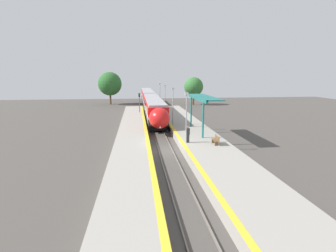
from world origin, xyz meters
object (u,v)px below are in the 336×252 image
(lamppost_far, at_px, (165,97))
(train, at_px, (150,101))
(lamppost_farthest, at_px, (160,93))
(platform_bench, at_px, (216,140))
(lamppost_near, at_px, (186,114))
(lamppost_mid, at_px, (173,104))
(person_waiting, at_px, (188,134))
(railway_signal, at_px, (139,103))

(lamppost_far, bearing_deg, train, 102.82)
(lamppost_farthest, bearing_deg, platform_bench, -84.75)
(lamppost_near, relative_size, lamppost_mid, 1.00)
(person_waiting, relative_size, lamppost_mid, 0.33)
(person_waiting, height_order, lamppost_near, lamppost_near)
(lamppost_near, bearing_deg, platform_bench, -18.93)
(lamppost_far, bearing_deg, railway_signal, 150.40)
(person_waiting, height_order, lamppost_mid, lamppost_mid)
(platform_bench, bearing_deg, railway_signal, 107.24)
(train, height_order, lamppost_near, lamppost_near)
(train, relative_size, platform_bench, 33.72)
(lamppost_near, bearing_deg, lamppost_far, 90.00)
(lamppost_near, distance_m, lamppost_far, 20.04)
(person_waiting, xyz_separation_m, lamppost_near, (-0.21, -0.11, 2.07))
(platform_bench, distance_m, lamppost_near, 3.91)
(railway_signal, xyz_separation_m, lamppost_farthest, (4.46, 7.49, 1.13))
(lamppost_near, height_order, lamppost_farthest, same)
(platform_bench, relative_size, person_waiting, 0.82)
(train, distance_m, railway_signal, 7.19)
(train, relative_size, lamppost_mid, 9.21)
(platform_bench, relative_size, lamppost_mid, 0.27)
(platform_bench, height_order, lamppost_far, lamppost_far)
(lamppost_near, bearing_deg, railway_signal, 101.17)
(lamppost_near, xyz_separation_m, lamppost_far, (0.00, 20.04, 0.00))
(lamppost_far, bearing_deg, person_waiting, -89.40)
(train, distance_m, lamppost_near, 29.47)
(platform_bench, distance_m, railway_signal, 24.69)
(train, bearing_deg, lamppost_near, -85.87)
(railway_signal, xyz_separation_m, lamppost_far, (4.46, -2.53, 1.13))
(lamppost_mid, bearing_deg, train, 96.26)
(lamppost_mid, bearing_deg, lamppost_far, 90.00)
(lamppost_near, height_order, lamppost_far, same)
(person_waiting, xyz_separation_m, lamppost_far, (-0.21, 19.92, 2.07))
(platform_bench, xyz_separation_m, railway_signal, (-7.31, 23.55, 1.36))
(platform_bench, distance_m, lamppost_far, 21.35)
(train, height_order, lamppost_far, lamppost_far)
(lamppost_far, relative_size, lamppost_farthest, 1.00)
(train, height_order, railway_signal, railway_signal)
(person_waiting, distance_m, railway_signal, 22.96)
(train, relative_size, person_waiting, 27.69)
(platform_bench, bearing_deg, person_waiting, 157.60)
(platform_bench, bearing_deg, train, 99.31)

